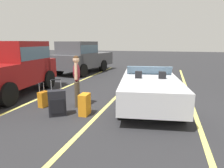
# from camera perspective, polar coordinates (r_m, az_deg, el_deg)

# --- Properties ---
(ground_plane) EXTENTS (80.00, 80.00, 0.00)m
(ground_plane) POSITION_cam_1_polar(r_m,az_deg,el_deg) (6.73, 10.63, -5.95)
(ground_plane) COLOR #28282B
(lot_line_near) EXTENTS (18.00, 0.12, 0.01)m
(lot_line_near) POSITION_cam_1_polar(r_m,az_deg,el_deg) (6.75, 22.57, -6.63)
(lot_line_near) COLOR #EAE066
(lot_line_near) RESTS_ON ground_plane
(lot_line_mid) EXTENTS (18.00, 0.12, 0.01)m
(lot_line_mid) POSITION_cam_1_polar(r_m,az_deg,el_deg) (6.96, -0.13, -5.11)
(lot_line_mid) COLOR #EAE066
(lot_line_mid) RESTS_ON ground_plane
(lot_line_far) EXTENTS (18.00, 0.12, 0.01)m
(lot_line_far) POSITION_cam_1_polar(r_m,az_deg,el_deg) (8.12, -18.74, -3.25)
(lot_line_far) COLOR #EAE066
(lot_line_far) RESTS_ON ground_plane
(convertible_car) EXTENTS (4.35, 2.36, 1.24)m
(convertible_car) POSITION_cam_1_polar(r_m,az_deg,el_deg) (6.78, 10.74, -0.66)
(convertible_car) COLOR silver
(convertible_car) RESTS_ON ground_plane
(suitcase_large_black) EXTENTS (0.50, 0.55, 1.04)m
(suitcase_large_black) POSITION_cam_1_polar(r_m,az_deg,el_deg) (5.78, -15.67, -5.36)
(suitcase_large_black) COLOR black
(suitcase_large_black) RESTS_ON ground_plane
(suitcase_medium_bright) EXTENTS (0.41, 0.27, 0.62)m
(suitcase_medium_bright) POSITION_cam_1_polar(r_m,az_deg,el_deg) (5.69, -8.02, -5.96)
(suitcase_medium_bright) COLOR orange
(suitcase_medium_bright) RESTS_ON ground_plane
(suitcase_small_carryon) EXTENTS (0.37, 0.25, 0.80)m
(suitcase_small_carryon) POSITION_cam_1_polar(r_m,az_deg,el_deg) (6.73, -19.28, -4.18)
(suitcase_small_carryon) COLOR orange
(suitcase_small_carryon) RESTS_ON ground_plane
(traveler_person) EXTENTS (0.59, 0.32, 1.65)m
(traveler_person) POSITION_cam_1_polar(r_m,az_deg,el_deg) (6.36, -10.25, 1.67)
(traveler_person) COLOR #4C3F2D
(traveler_person) RESTS_ON ground_plane
(parked_pickup_truck_near) EXTENTS (5.16, 2.44, 2.10)m
(parked_pickup_truck_near) POSITION_cam_1_polar(r_m,az_deg,el_deg) (8.72, -27.78, 4.42)
(parked_pickup_truck_near) COLOR maroon
(parked_pickup_truck_near) RESTS_ON ground_plane
(parked_pickup_truck_far) EXTENTS (5.22, 2.64, 2.10)m
(parked_pickup_truck_far) POSITION_cam_1_polar(r_m,az_deg,el_deg) (13.39, -8.86, 7.88)
(parked_pickup_truck_far) COLOR #4C4C51
(parked_pickup_truck_far) RESTS_ON ground_plane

